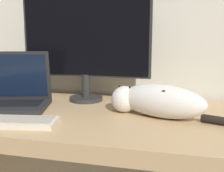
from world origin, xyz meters
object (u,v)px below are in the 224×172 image
Objects in this scene: external_keyboard at (7,121)px; monitor at (85,41)px; laptop at (11,96)px; cat at (156,100)px.

monitor is at bearing 61.13° from external_keyboard.
cat is at bearing -15.98° from laptop.
laptop is at bearing 111.43° from external_keyboard.
cat is (0.54, 0.24, 0.06)m from external_keyboard.
laptop reaches higher than external_keyboard.
monitor reaches higher than cat.
external_keyboard is at bearing -75.51° from laptop.
external_keyboard is 0.77× the size of cat.
monitor reaches higher than laptop.
laptop is (-0.30, -0.21, -0.26)m from monitor.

